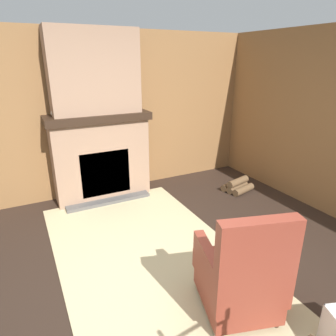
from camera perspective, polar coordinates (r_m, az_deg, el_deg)
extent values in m
plane|color=#2D2119|center=(3.06, 1.55, -23.19)|extent=(14.00, 14.00, 0.00)
cube|color=olive|center=(4.86, -13.99, 9.66)|extent=(0.06, 5.97, 2.53)
cube|color=#9E7A60|center=(4.77, -12.61, 1.51)|extent=(0.45, 1.43, 1.23)
cube|color=black|center=(4.65, -11.87, -0.88)|extent=(0.08, 0.74, 0.69)
cube|color=#565451|center=(4.72, -11.10, -6.28)|extent=(0.16, 1.29, 0.06)
cube|color=black|center=(4.61, -13.24, 9.41)|extent=(0.55, 1.53, 0.11)
cube|color=#9E7A60|center=(4.54, -13.91, 17.36)|extent=(0.40, 1.26, 1.17)
cube|color=#C6B789|center=(3.28, -1.10, -19.56)|extent=(4.00, 1.91, 0.01)
cube|color=brown|center=(2.91, 12.85, -21.71)|extent=(0.79, 0.75, 0.24)
cube|color=brown|center=(2.81, 13.10, -19.42)|extent=(0.83, 0.79, 0.18)
cube|color=brown|center=(2.37, 16.61, -15.98)|extent=(0.29, 0.63, 0.62)
cube|color=brown|center=(2.63, 7.69, -16.97)|extent=(0.61, 0.26, 0.20)
cube|color=brown|center=(2.82, 18.39, -15.08)|extent=(0.61, 0.26, 0.20)
cylinder|color=#332319|center=(3.13, 6.05, -21.40)|extent=(0.06, 0.06, 0.06)
cylinder|color=#332319|center=(3.28, 14.95, -19.78)|extent=(0.06, 0.06, 0.06)
cylinder|color=#332319|center=(2.77, 9.64, -28.62)|extent=(0.06, 0.06, 0.06)
cylinder|color=#332319|center=(2.94, 19.86, -26.14)|extent=(0.06, 0.06, 0.06)
cylinder|color=brown|center=(5.24, 12.01, -3.24)|extent=(0.22, 0.46, 0.12)
cylinder|color=brown|center=(5.18, 13.08, -3.62)|extent=(0.22, 0.46, 0.12)
cylinder|color=brown|center=(5.11, 14.17, -4.02)|extent=(0.22, 0.46, 0.12)
cylinder|color=brown|center=(5.14, 13.17, -2.57)|extent=(0.22, 0.46, 0.12)
ellipsoid|color=silver|center=(4.54, -20.89, 9.75)|extent=(0.09, 0.09, 0.09)
cylinder|color=white|center=(4.52, -21.09, 11.33)|extent=(0.05, 0.05, 0.17)
cube|color=black|center=(4.71, -10.06, 11.36)|extent=(0.15, 0.22, 0.13)
cube|color=silver|center=(4.63, -9.76, 11.32)|extent=(0.01, 0.04, 0.02)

